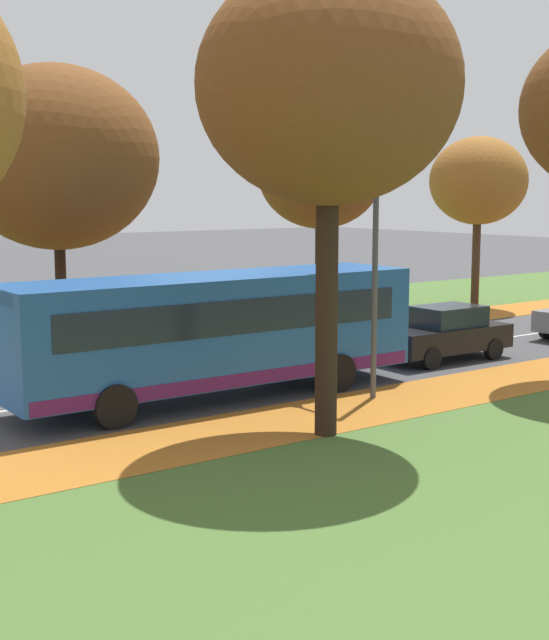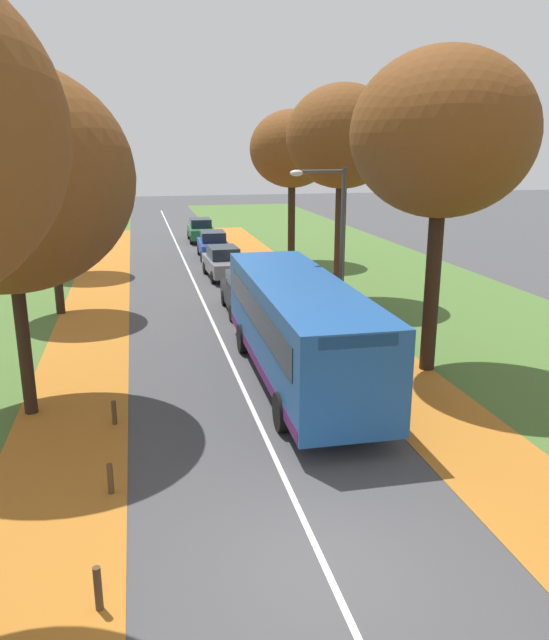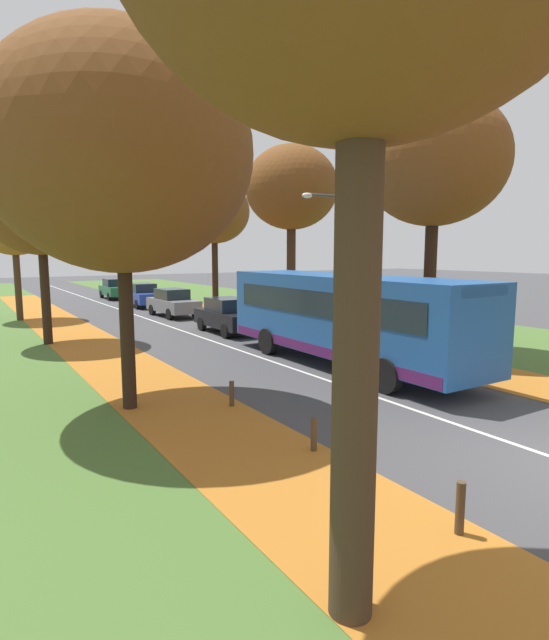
{
  "view_description": "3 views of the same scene",
  "coord_description": "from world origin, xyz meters",
  "px_view_note": "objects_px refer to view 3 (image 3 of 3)",
  "views": [
    {
      "loc": [
        19.62,
        -3.0,
        4.95
      ],
      "look_at": [
        0.61,
        10.91,
        1.56
      ],
      "focal_mm": 50.0,
      "sensor_mm": 36.0,
      "label": 1
    },
    {
      "loc": [
        -2.72,
        -8.43,
        6.69
      ],
      "look_at": [
        1.13,
        8.94,
        1.71
      ],
      "focal_mm": 35.0,
      "sensor_mm": 36.0,
      "label": 2
    },
    {
      "loc": [
        -8.98,
        -4.13,
        3.71
      ],
      "look_at": [
        -0.48,
        9.17,
        1.58
      ],
      "focal_mm": 28.0,
      "sensor_mm": 36.0,
      "label": 3
    }
  ],
  "objects_px": {
    "bollard_second": "(314,434)",
    "bollard_third": "(232,394)",
    "tree_left_far": "(14,221)",
    "bollard_nearest": "(460,508)",
    "bus": "(344,314)",
    "car_grey_following": "(173,303)",
    "tree_right_mid": "(291,188)",
    "streetlamp_right": "(333,252)",
    "tree_right_far": "(214,212)",
    "car_green_fourth_in_line": "(115,289)",
    "tree_left_near": "(120,153)",
    "car_blue_third_in_line": "(143,295)",
    "tree_left_mid": "(40,203)",
    "tree_right_near": "(435,161)",
    "car_black_lead": "(228,315)"
  },
  "relations": [
    {
      "from": "tree_left_far",
      "to": "bollard_third",
      "type": "relative_size",
      "value": 11.78
    },
    {
      "from": "bollard_second",
      "to": "bollard_nearest",
      "type": "bearing_deg",
      "value": -91.28
    },
    {
      "from": "bus",
      "to": "car_grey_following",
      "type": "height_order",
      "value": "bus"
    },
    {
      "from": "tree_right_mid",
      "to": "streetlamp_right",
      "type": "xyz_separation_m",
      "value": [
        -2.37,
        -6.34,
        -3.28
      ]
    },
    {
      "from": "tree_left_far",
      "to": "streetlamp_right",
      "type": "bearing_deg",
      "value": -57.18
    },
    {
      "from": "bollard_second",
      "to": "car_blue_third_in_line",
      "type": "distance_m",
      "value": 27.18
    },
    {
      "from": "bollard_second",
      "to": "car_green_fourth_in_line",
      "type": "distance_m",
      "value": 34.19
    },
    {
      "from": "bus",
      "to": "car_grey_following",
      "type": "xyz_separation_m",
      "value": [
        -0.06,
        15.24,
        -0.89
      ]
    },
    {
      "from": "tree_left_near",
      "to": "car_grey_following",
      "type": "bearing_deg",
      "value": 65.5
    },
    {
      "from": "tree_left_mid",
      "to": "streetlamp_right",
      "type": "height_order",
      "value": "tree_left_mid"
    },
    {
      "from": "tree_left_far",
      "to": "bollard_second",
      "type": "distance_m",
      "value": 24.2
    },
    {
      "from": "bollard_second",
      "to": "car_green_fourth_in_line",
      "type": "height_order",
      "value": "car_green_fourth_in_line"
    },
    {
      "from": "tree_right_mid",
      "to": "bollard_third",
      "type": "distance_m",
      "value": 16.31
    },
    {
      "from": "bollard_nearest",
      "to": "bollard_second",
      "type": "distance_m",
      "value": 3.29
    },
    {
      "from": "tree_left_far",
      "to": "bollard_third",
      "type": "bearing_deg",
      "value": -82.69
    },
    {
      "from": "bollard_nearest",
      "to": "bollard_third",
      "type": "xyz_separation_m",
      "value": [
        0.06,
        6.58,
        -0.06
      ]
    },
    {
      "from": "tree_left_near",
      "to": "car_green_fourth_in_line",
      "type": "distance_m",
      "value": 30.65
    },
    {
      "from": "bus",
      "to": "streetlamp_right",
      "type": "bearing_deg",
      "value": 57.41
    },
    {
      "from": "tree_right_mid",
      "to": "car_grey_following",
      "type": "bearing_deg",
      "value": 127.02
    },
    {
      "from": "car_grey_following",
      "to": "car_blue_third_in_line",
      "type": "distance_m",
      "value": 6.14
    },
    {
      "from": "tree_right_mid",
      "to": "car_grey_following",
      "type": "xyz_separation_m",
      "value": [
        -4.39,
        5.82,
        -6.21
      ]
    },
    {
      "from": "tree_left_mid",
      "to": "car_blue_third_in_line",
      "type": "xyz_separation_m",
      "value": [
        7.82,
        11.89,
        -4.85
      ]
    },
    {
      "from": "tree_right_far",
      "to": "streetlamp_right",
      "type": "xyz_separation_m",
      "value": [
        -2.56,
        -15.92,
        -2.75
      ]
    },
    {
      "from": "tree_right_far",
      "to": "car_green_fourth_in_line",
      "type": "xyz_separation_m",
      "value": [
        -4.39,
        9.5,
        -5.68
      ]
    },
    {
      "from": "tree_right_far",
      "to": "streetlamp_right",
      "type": "bearing_deg",
      "value": -99.13
    },
    {
      "from": "tree_left_far",
      "to": "tree_right_near",
      "type": "xyz_separation_m",
      "value": [
        11.97,
        -18.19,
        1.58
      ]
    },
    {
      "from": "bollard_nearest",
      "to": "tree_left_mid",
      "type": "bearing_deg",
      "value": 97.51
    },
    {
      "from": "tree_left_near",
      "to": "bollard_nearest",
      "type": "relative_size",
      "value": 11.82
    },
    {
      "from": "tree_left_mid",
      "to": "tree_right_near",
      "type": "bearing_deg",
      "value": -38.56
    },
    {
      "from": "car_grey_following",
      "to": "bollard_second",
      "type": "bearing_deg",
      "value": -104.11
    },
    {
      "from": "tree_right_mid",
      "to": "bollard_second",
      "type": "height_order",
      "value": "tree_right_mid"
    },
    {
      "from": "bollard_nearest",
      "to": "streetlamp_right",
      "type": "bearing_deg",
      "value": 58.06
    },
    {
      "from": "tree_left_near",
      "to": "streetlamp_right",
      "type": "bearing_deg",
      "value": 22.46
    },
    {
      "from": "bollard_third",
      "to": "car_blue_third_in_line",
      "type": "relative_size",
      "value": 0.15
    },
    {
      "from": "bollard_nearest",
      "to": "tree_right_near",
      "type": "bearing_deg",
      "value": 42.39
    },
    {
      "from": "car_green_fourth_in_line",
      "to": "car_black_lead",
      "type": "bearing_deg",
      "value": -90.68
    },
    {
      "from": "tree_left_near",
      "to": "bollard_nearest",
      "type": "xyz_separation_m",
      "value": [
        2.07,
        -7.78,
        -5.58
      ]
    },
    {
      "from": "car_grey_following",
      "to": "bollard_nearest",
      "type": "bearing_deg",
      "value": -102.39
    },
    {
      "from": "tree_left_near",
      "to": "tree_left_far",
      "type": "distance_m",
      "value": 19.04
    },
    {
      "from": "tree_left_mid",
      "to": "tree_right_mid",
      "type": "bearing_deg",
      "value": -0.35
    },
    {
      "from": "tree_left_mid",
      "to": "tree_left_far",
      "type": "xyz_separation_m",
      "value": [
        -0.15,
        8.77,
        -0.25
      ]
    },
    {
      "from": "bollard_nearest",
      "to": "tree_left_far",
      "type": "bearing_deg",
      "value": 95.4
    },
    {
      "from": "tree_left_near",
      "to": "bollard_third",
      "type": "relative_size",
      "value": 13.99
    },
    {
      "from": "bollard_second",
      "to": "bollard_third",
      "type": "relative_size",
      "value": 1.04
    },
    {
      "from": "bus",
      "to": "car_green_fourth_in_line",
      "type": "bearing_deg",
      "value": 89.72
    },
    {
      "from": "bollard_second",
      "to": "bollard_third",
      "type": "height_order",
      "value": "bollard_second"
    },
    {
      "from": "tree_right_far",
      "to": "streetlamp_right",
      "type": "height_order",
      "value": "tree_right_far"
    },
    {
      "from": "tree_left_near",
      "to": "bollard_third",
      "type": "height_order",
      "value": "tree_left_near"
    },
    {
      "from": "bus",
      "to": "car_green_fourth_in_line",
      "type": "distance_m",
      "value": 28.51
    },
    {
      "from": "tree_right_far",
      "to": "bollard_second",
      "type": "distance_m",
      "value": 26.86
    }
  ]
}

